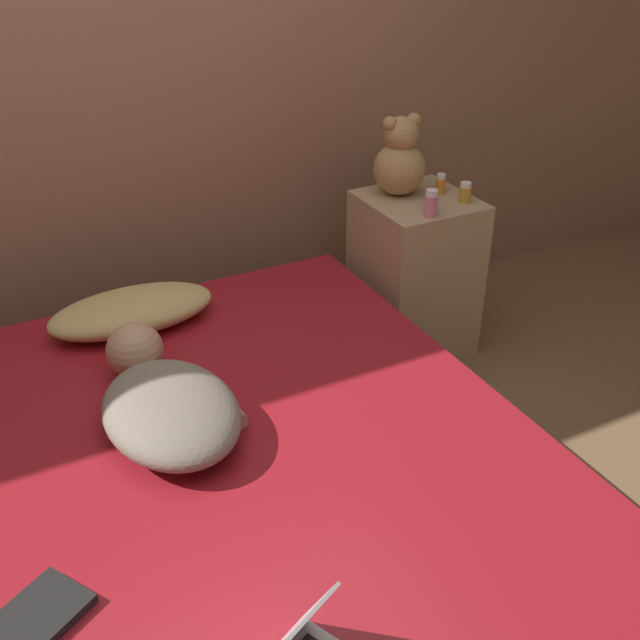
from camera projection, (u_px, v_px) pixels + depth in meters
name	position (u px, v px, depth m)	size (l,w,h in m)	color
ground_plane	(247.00, 545.00, 2.39)	(12.00, 12.00, 0.00)	brown
wall_back	(92.00, 50.00, 2.75)	(8.00, 0.06, 2.60)	#996B51
bed	(244.00, 498.00, 2.29)	(1.71, 2.09, 0.42)	brown
nightstand	(414.00, 274.00, 3.27)	(0.44, 0.45, 0.70)	tan
pillow	(132.00, 311.00, 2.74)	(0.61, 0.31, 0.13)	tan
person_lying	(166.00, 400.00, 2.24)	(0.41, 0.72, 0.19)	gray
teddy_bear	(400.00, 160.00, 3.07)	(0.22, 0.22, 0.33)	tan
bottle_orange	(441.00, 184.00, 3.13)	(0.04, 0.04, 0.08)	orange
bottle_amber	(465.00, 193.00, 3.04)	(0.05, 0.05, 0.08)	gold
bottle_red	(430.00, 202.00, 2.98)	(0.04, 0.04, 0.06)	#B72D2D
bottle_pink	(431.00, 203.00, 2.91)	(0.05, 0.05, 0.11)	pink
book	(39.00, 616.00, 1.66)	(0.26, 0.24, 0.02)	black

